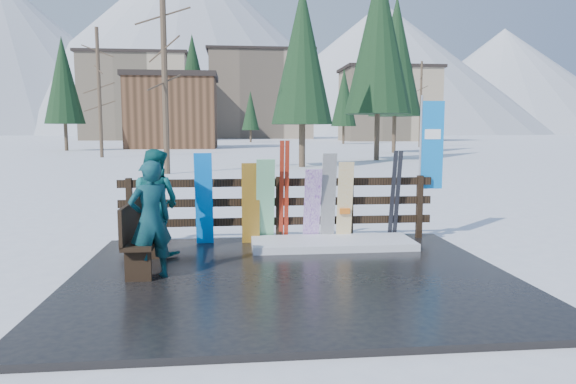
{
  "coord_description": "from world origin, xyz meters",
  "views": [
    {
      "loc": [
        -0.76,
        -6.84,
        2.04
      ],
      "look_at": [
        0.04,
        1.0,
        1.1
      ],
      "focal_mm": 32.0,
      "sensor_mm": 36.0,
      "label": 1
    }
  ],
  "objects": [
    {
      "name": "snow_patch",
      "position": [
        0.87,
        1.6,
        0.14
      ],
      "size": [
        2.73,
        1.0,
        0.12
      ],
      "primitive_type": "cube",
      "color": "white",
      "rests_on": "deck"
    },
    {
      "name": "person_front",
      "position": [
        -1.89,
        -0.01,
        0.87
      ],
      "size": [
        0.69,
        0.61,
        1.58
      ],
      "primitive_type": "imported",
      "rotation": [
        0.0,
        0.0,
        3.65
      ],
      "color": "#0F554B",
      "rests_on": "deck"
    },
    {
      "name": "snowboard_4",
      "position": [
        0.86,
        1.98,
        0.87
      ],
      "size": [
        0.25,
        0.27,
        1.58
      ],
      "primitive_type": "cube",
      "rotation": [
        0.15,
        0.0,
        0.0
      ],
      "color": "black",
      "rests_on": "deck"
    },
    {
      "name": "deck",
      "position": [
        0.0,
        0.0,
        0.04
      ],
      "size": [
        6.0,
        5.0,
        0.08
      ],
      "primitive_type": "cube",
      "color": "black",
      "rests_on": "ground"
    },
    {
      "name": "bench",
      "position": [
        -2.12,
        0.47,
        0.6
      ],
      "size": [
        0.41,
        1.5,
        0.97
      ],
      "color": "black",
      "rests_on": "deck"
    },
    {
      "name": "ground",
      "position": [
        0.0,
        0.0,
        0.0
      ],
      "size": [
        700.0,
        700.0,
        0.0
      ],
      "primitive_type": "plane",
      "color": "white",
      "rests_on": "ground"
    },
    {
      "name": "resort_buildings",
      "position": [
        1.03,
        115.41,
        9.81
      ],
      "size": [
        73.0,
        87.6,
        22.6
      ],
      "color": "tan",
      "rests_on": "ground"
    },
    {
      "name": "snowboard_1",
      "position": [
        -0.25,
        1.98,
        0.82
      ],
      "size": [
        0.31,
        0.44,
        1.49
      ],
      "primitive_type": "cube",
      "rotation": [
        0.27,
        0.0,
        0.0
      ],
      "color": "silver",
      "rests_on": "deck"
    },
    {
      "name": "snowboard_3",
      "position": [
        0.57,
        1.98,
        0.74
      ],
      "size": [
        0.29,
        0.39,
        1.31
      ],
      "primitive_type": "cube",
      "rotation": [
        0.27,
        0.0,
        0.0
      ],
      "color": "white",
      "rests_on": "deck"
    },
    {
      "name": "ski_pair_a",
      "position": [
        0.08,
        2.05,
        0.98
      ],
      "size": [
        0.16,
        0.29,
        1.8
      ],
      "color": "maroon",
      "rests_on": "deck"
    },
    {
      "name": "rental_flag",
      "position": [
        2.77,
        2.25,
        1.69
      ],
      "size": [
        0.45,
        0.04,
        2.6
      ],
      "color": "silver",
      "rests_on": "deck"
    },
    {
      "name": "snowboard_0",
      "position": [
        -1.31,
        1.98,
        0.88
      ],
      "size": [
        0.3,
        0.3,
        1.59
      ],
      "primitive_type": "cube",
      "rotation": [
        0.17,
        0.0,
        0.0
      ],
      "color": "#047AF8",
      "rests_on": "deck"
    },
    {
      "name": "snowboard_2",
      "position": [
        -0.51,
        1.98,
        0.79
      ],
      "size": [
        0.31,
        0.2,
        1.42
      ],
      "primitive_type": "cube",
      "rotation": [
        0.13,
        0.0,
        0.0
      ],
      "color": "#FFAA1F",
      "rests_on": "deck"
    },
    {
      "name": "mountains",
      "position": [
        -10.5,
        328.41,
        50.2
      ],
      "size": [
        520.0,
        260.0,
        120.0
      ],
      "color": "white",
      "rests_on": "ground"
    },
    {
      "name": "snowboard_5",
      "position": [
        1.15,
        1.98,
        0.79
      ],
      "size": [
        0.27,
        0.22,
        1.43
      ],
      "primitive_type": "cube",
      "rotation": [
        0.14,
        0.0,
        0.0
      ],
      "color": "white",
      "rests_on": "deck"
    },
    {
      "name": "person_back",
      "position": [
        -2.03,
        1.34,
        0.92
      ],
      "size": [
        1.03,
        0.96,
        1.68
      ],
      "primitive_type": "imported",
      "rotation": [
        0.0,
        0.0,
        2.61
      ],
      "color": "#0F5959",
      "rests_on": "deck"
    },
    {
      "name": "fence",
      "position": [
        0.0,
        2.2,
        0.74
      ],
      "size": [
        5.6,
        0.1,
        1.15
      ],
      "color": "black",
      "rests_on": "deck"
    },
    {
      "name": "trees",
      "position": [
        3.62,
        47.96,
        6.08
      ],
      "size": [
        42.11,
        68.69,
        13.56
      ],
      "color": "#382B1E",
      "rests_on": "ground"
    },
    {
      "name": "ski_pair_b",
      "position": [
        2.09,
        2.05,
        0.89
      ],
      "size": [
        0.17,
        0.3,
        1.62
      ],
      "color": "black",
      "rests_on": "deck"
    }
  ]
}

